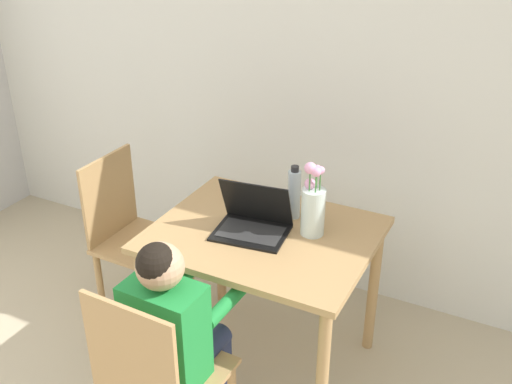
% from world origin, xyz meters
% --- Properties ---
extents(wall_back, '(6.40, 0.05, 2.50)m').
position_xyz_m(wall_back, '(0.00, 2.23, 1.25)').
color(wall_back, silver).
rests_on(wall_back, ground_plane).
extents(dining_table, '(0.94, 0.77, 0.73)m').
position_xyz_m(dining_table, '(0.14, 1.42, 0.63)').
color(dining_table, tan).
rests_on(dining_table, ground_plane).
extents(chair_occupied, '(0.41, 0.41, 0.87)m').
position_xyz_m(chair_occupied, '(0.06, 0.72, 0.45)').
color(chair_occupied, tan).
rests_on(chair_occupied, ground_plane).
extents(chair_spare, '(0.41, 0.41, 0.87)m').
position_xyz_m(chair_spare, '(-0.66, 1.50, 0.45)').
color(chair_spare, tan).
rests_on(chair_spare, ground_plane).
extents(person_seated, '(0.31, 0.43, 1.01)m').
position_xyz_m(person_seated, '(0.06, 0.84, 0.62)').
color(person_seated, '#1E8438').
rests_on(person_seated, ground_plane).
extents(laptop, '(0.34, 0.27, 0.23)m').
position_xyz_m(laptop, '(0.09, 1.41, 0.79)').
color(laptop, black).
rests_on(laptop, dining_table).
extents(flower_vase, '(0.10, 0.10, 0.34)m').
position_xyz_m(flower_vase, '(0.33, 1.51, 0.87)').
color(flower_vase, silver).
rests_on(flower_vase, dining_table).
extents(water_bottle, '(0.06, 0.06, 0.25)m').
position_xyz_m(water_bottle, '(0.20, 1.60, 0.85)').
color(water_bottle, silver).
rests_on(water_bottle, dining_table).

